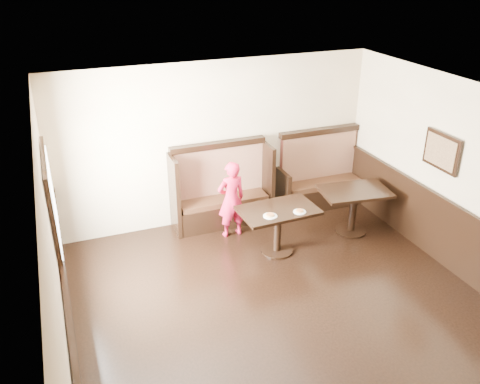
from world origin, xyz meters
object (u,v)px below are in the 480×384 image
child (231,199)px  booth_main (221,195)px  table_neighbor (354,201)px  booth_neighbor (320,180)px  table_main (278,219)px

child → booth_main: bearing=-94.3°
table_neighbor → child: (-1.94, 0.64, 0.08)m
table_neighbor → booth_main: bearing=157.3°
booth_main → child: booth_main is taller
booth_neighbor → table_main: 1.92m
booth_main → booth_neighbor: same height
table_main → child: size_ratio=0.92×
table_main → booth_neighbor: bearing=38.6°
booth_main → child: 0.52m
booth_main → child: bearing=-89.5°
table_neighbor → table_main: bearing=-167.7°
booth_main → table_main: booth_main is taller
booth_neighbor → table_neighbor: 1.14m
booth_neighbor → table_neighbor: bearing=-90.1°
booth_neighbor → child: booth_neighbor is taller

